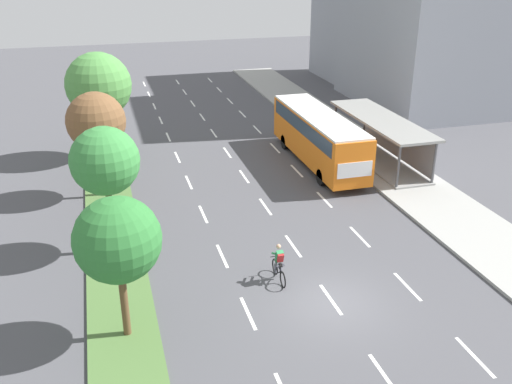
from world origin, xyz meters
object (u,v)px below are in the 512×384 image
Objects in this scene: median_tree_nearest at (117,240)px; median_tree_second at (105,161)px; cyclist at (279,264)px; median_tree_fourth at (98,85)px; bus_shelter at (384,135)px; median_tree_third at (96,122)px; bus at (318,134)px.

median_tree_second is at bearing 91.17° from median_tree_nearest.
cyclist is 7.59m from median_tree_nearest.
median_tree_nearest is 0.91× the size of median_tree_second.
median_tree_fourth reaches higher than median_tree_nearest.
bus_shelter is 1.46× the size of median_tree_fourth.
median_tree_third is (-0.24, 6.68, -0.06)m from median_tree_second.
median_tree_nearest is 0.91× the size of median_tree_third.
median_tree_second is at bearing -87.93° from median_tree_third.
bus_shelter is 1.88× the size of median_tree_nearest.
median_tree_third is (-6.92, 11.27, 3.66)m from cyclist.
bus reaches higher than cyclist.
median_tree_fourth is (0.36, 6.68, 0.52)m from median_tree_third.
cyclist is at bearing 17.76° from median_tree_nearest.
cyclist is 0.33× the size of median_tree_nearest.
median_tree_fourth reaches higher than bus.
median_tree_third is 6.71m from median_tree_fourth.
bus is at bearing 62.11° from cyclist.
median_tree_fourth is at bearing 86.95° from median_tree_third.
bus_shelter is at bearing 38.77° from median_tree_nearest.
median_tree_third reaches higher than bus.
median_tree_third is (-18.05, -0.83, 2.58)m from bus_shelter.
median_tree_second is (-0.14, 6.68, 0.50)m from median_tree_nearest.
median_tree_nearest is (-6.54, -2.10, 3.22)m from cyclist.
median_tree_fourth reaches higher than cyclist.
median_tree_fourth is at bearing 161.72° from bus_shelter.
bus is 2.08× the size of median_tree_nearest.
median_tree_third is at bearing -173.02° from bus.
median_tree_second reaches higher than bus.
median_tree_second is at bearing -148.28° from bus.
median_tree_second reaches higher than median_tree_nearest.
bus is (-4.28, 0.85, 0.20)m from bus_shelter.
median_tree_second is 13.37m from median_tree_fourth.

